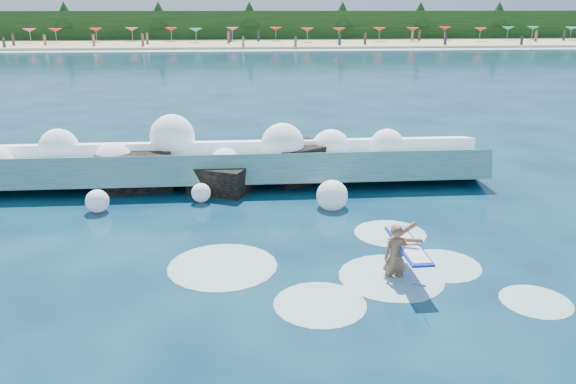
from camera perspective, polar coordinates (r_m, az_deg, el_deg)
name	(u,v)px	position (r m, az deg, el deg)	size (l,w,h in m)	color
ground	(233,267)	(13.71, -5.64, -7.58)	(200.00, 200.00, 0.00)	#061D37
beach	(240,44)	(90.50, -4.94, 14.78)	(140.00, 20.00, 0.40)	tan
wet_band	(239,50)	(79.54, -4.96, 14.15)	(140.00, 5.00, 0.08)	silver
treeline	(239,26)	(100.38, -4.97, 16.45)	(140.00, 4.00, 5.00)	black
breaking_wave	(198,165)	(20.15, -9.16, 2.72)	(20.13, 3.06, 1.73)	teal
rock_cluster	(211,171)	(19.80, -7.84, 2.10)	(8.43, 3.54, 1.49)	black
surfer_with_board	(399,255)	(13.11, 11.17, -6.29)	(0.85, 2.80, 1.60)	#915F43
wave_spray	(196,152)	(19.85, -9.31, 3.99)	(14.81, 4.86, 2.43)	white
surf_foam	(342,270)	(13.56, 5.48, -7.89)	(8.82, 5.71, 0.13)	silver
beach_umbrellas	(238,29)	(92.89, -5.09, 16.13)	(112.06, 6.59, 0.50)	red
beachgoers	(226,38)	(88.55, -6.33, 15.26)	(104.28, 11.75, 1.93)	#3F332D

